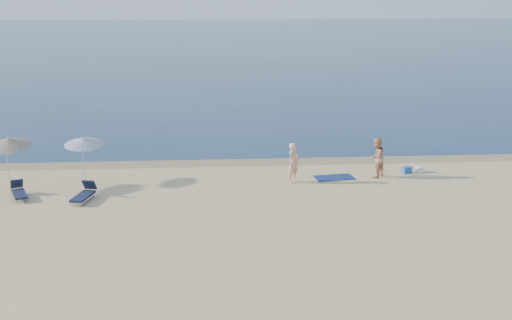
# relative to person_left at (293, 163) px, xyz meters

# --- Properties ---
(sea) EXTENTS (240.00, 160.00, 0.01)m
(sea) POSITION_rel_person_left_xyz_m (-1.42, 84.23, -0.89)
(sea) COLOR #0B2347
(sea) RESTS_ON ground
(wet_sand_strip) EXTENTS (240.00, 1.60, 0.00)m
(wet_sand_strip) POSITION_rel_person_left_xyz_m (-1.42, 3.63, -0.89)
(wet_sand_strip) COLOR #847254
(wet_sand_strip) RESTS_ON ground
(person_left) EXTENTS (0.76, 0.77, 1.79)m
(person_left) POSITION_rel_person_left_xyz_m (0.00, 0.00, 0.00)
(person_left) COLOR tan
(person_left) RESTS_ON ground
(person_right) EXTENTS (1.12, 1.13, 1.84)m
(person_right) POSITION_rel_person_left_xyz_m (3.88, 0.56, 0.02)
(person_right) COLOR tan
(person_right) RESTS_ON ground
(beach_towel) EXTENTS (1.87, 1.20, 0.03)m
(beach_towel) POSITION_rel_person_left_xyz_m (1.96, 0.56, -0.88)
(beach_towel) COLOR #101E51
(beach_towel) RESTS_ON ground
(white_bag) EXTENTS (0.38, 0.34, 0.28)m
(white_bag) POSITION_rel_person_left_xyz_m (6.16, 1.19, -0.76)
(white_bag) COLOR white
(white_bag) RESTS_ON ground
(blue_cooler) EXTENTS (0.49, 0.41, 0.30)m
(blue_cooler) POSITION_rel_person_left_xyz_m (5.51, 1.10, -0.75)
(blue_cooler) COLOR #1D53A0
(blue_cooler) RESTS_ON ground
(umbrella_near) EXTENTS (1.82, 1.84, 2.21)m
(umbrella_near) POSITION_rel_person_left_xyz_m (-9.23, 0.65, 0.99)
(umbrella_near) COLOR silver
(umbrella_near) RESTS_ON ground
(umbrella_far) EXTENTS (1.82, 1.85, 2.46)m
(umbrella_far) POSITION_rel_person_left_xyz_m (-12.17, -0.20, 1.20)
(umbrella_far) COLOR silver
(umbrella_far) RESTS_ON ground
(lounger_left) EXTENTS (1.05, 1.59, 0.67)m
(lounger_left) POSITION_rel_person_left_xyz_m (-11.60, -1.38, -0.65)
(lounger_left) COLOR #151B3B
(lounger_left) RESTS_ON ground
(lounger_right) EXTENTS (0.88, 1.71, 0.72)m
(lounger_right) POSITION_rel_person_left_xyz_m (-8.85, -1.91, -0.64)
(lounger_right) COLOR #131B36
(lounger_right) RESTS_ON ground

